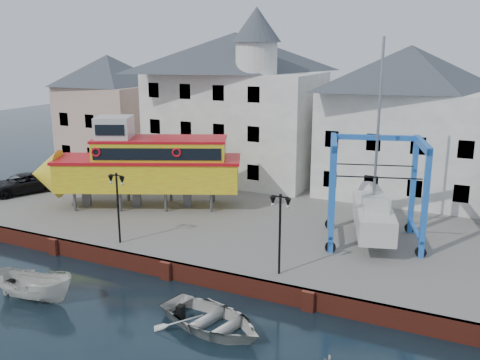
% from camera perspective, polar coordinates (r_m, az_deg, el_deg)
% --- Properties ---
extents(ground, '(140.00, 140.00, 0.00)m').
position_cam_1_polar(ground, '(29.54, -7.81, -10.39)').
color(ground, black).
rests_on(ground, ground).
extents(hardstanding, '(44.00, 22.00, 1.00)m').
position_cam_1_polar(hardstanding, '(38.34, 1.26, -3.57)').
color(hardstanding, slate).
rests_on(hardstanding, ground).
extents(quay_wall, '(44.00, 0.47, 1.00)m').
position_cam_1_polar(quay_wall, '(29.42, -7.73, -9.44)').
color(quay_wall, maroon).
rests_on(quay_wall, ground).
extents(building_pink, '(8.00, 7.00, 10.30)m').
position_cam_1_polar(building_pink, '(52.45, -13.70, 7.22)').
color(building_pink, tan).
rests_on(building_pink, hardstanding).
extents(building_white_main, '(14.00, 8.30, 14.00)m').
position_cam_1_polar(building_white_main, '(45.52, -0.42, 8.10)').
color(building_white_main, beige).
rests_on(building_white_main, hardstanding).
extents(building_white_right, '(12.00, 8.00, 11.20)m').
position_cam_1_polar(building_white_right, '(42.04, 17.28, 5.92)').
color(building_white_right, beige).
rests_on(building_white_right, hardstanding).
extents(lamp_post_left, '(1.12, 0.32, 4.20)m').
position_cam_1_polar(lamp_post_left, '(31.29, -12.98, -1.08)').
color(lamp_post_left, black).
rests_on(lamp_post_left, hardstanding).
extents(lamp_post_right, '(1.12, 0.32, 4.20)m').
position_cam_1_polar(lamp_post_right, '(26.40, 4.30, -3.62)').
color(lamp_post_right, black).
rests_on(lamp_post_right, hardstanding).
extents(tour_boat, '(14.87, 9.35, 6.43)m').
position_cam_1_polar(tour_boat, '(38.28, -11.05, 1.61)').
color(tour_boat, '#59595E').
rests_on(tour_boat, hardstanding).
extents(travel_lift, '(6.45, 7.98, 11.69)m').
position_cam_1_polar(travel_lift, '(32.56, 13.96, -2.75)').
color(travel_lift, blue).
rests_on(travel_lift, hardstanding).
extents(van, '(4.38, 5.83, 1.47)m').
position_cam_1_polar(van, '(44.84, -22.31, -0.37)').
color(van, black).
rests_on(van, hardstanding).
extents(motorboat_a, '(4.58, 2.28, 1.69)m').
position_cam_1_polar(motorboat_a, '(28.91, -20.99, -11.86)').
color(motorboat_a, beige).
rests_on(motorboat_a, ground).
extents(motorboat_b, '(6.01, 4.90, 1.09)m').
position_cam_1_polar(motorboat_b, '(24.73, -3.06, -15.50)').
color(motorboat_b, beige).
rests_on(motorboat_b, ground).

